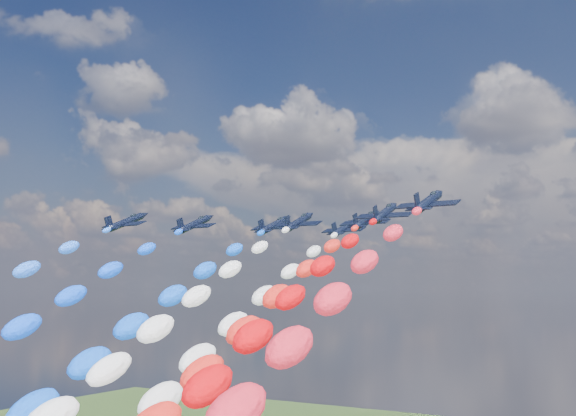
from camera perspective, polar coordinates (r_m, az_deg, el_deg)
The scene contains 8 objects.
jet_0 at distance 138.40m, azimuth -12.93°, elevation -1.11°, with size 9.26×12.41×2.73m, color black, non-canonical shape.
jet_1 at distance 140.36m, azimuth -7.52°, elevation -1.30°, with size 9.26×12.41×2.73m, color black, non-canonical shape.
jet_2 at distance 141.45m, azimuth -1.12°, elevation -1.39°, with size 9.26×12.41×2.73m, color black, non-canonical shape.
jet_3 at distance 134.39m, azimuth 0.89°, elevation -1.12°, with size 9.26×12.41×2.73m, color black, non-canonical shape.
jet_4 at distance 147.99m, azimuth 4.60°, elevation -1.60°, with size 9.26×12.41×2.73m, color black, non-canonical shape.
jet_5 at distance 131.50m, azimuth 6.31°, elevation -0.96°, with size 9.26×12.41×2.73m, color black, non-canonical shape.
jet_6 at distance 119.84m, azimuth 7.82°, elevation -0.40°, with size 9.26×12.41×2.73m, color black, non-canonical shape.
jet_7 at distance 105.31m, azimuth 11.25°, elevation 0.51°, with size 9.26×12.41×2.73m, color black, non-canonical shape.
Camera 1 is at (65.26, -106.28, 90.60)m, focal length 44.12 mm.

